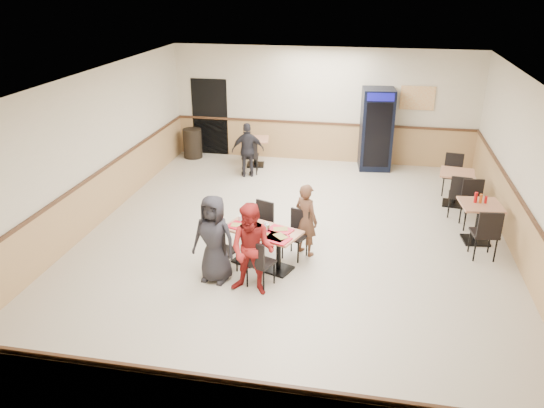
% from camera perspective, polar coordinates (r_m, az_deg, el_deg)
% --- Properties ---
extents(ground, '(10.00, 10.00, 0.00)m').
position_cam_1_polar(ground, '(10.06, 2.21, -4.08)').
color(ground, beige).
rests_on(ground, ground).
extents(room_shell, '(10.00, 10.00, 10.00)m').
position_cam_1_polar(room_shell, '(12.09, 12.49, 3.17)').
color(room_shell, silver).
rests_on(room_shell, ground).
extents(main_table, '(1.44, 1.07, 0.69)m').
position_cam_1_polar(main_table, '(9.05, -1.05, -4.07)').
color(main_table, black).
rests_on(main_table, ground).
extents(main_chairs, '(1.61, 1.83, 0.88)m').
position_cam_1_polar(main_chairs, '(9.08, -1.29, -4.12)').
color(main_chairs, black).
rests_on(main_chairs, ground).
extents(diner_woman_left, '(0.79, 0.58, 1.48)m').
position_cam_1_polar(diner_woman_left, '(8.57, -6.26, -3.76)').
color(diner_woman_left, black).
rests_on(diner_woman_left, ground).
extents(diner_woman_right, '(0.80, 0.66, 1.51)m').
position_cam_1_polar(diner_woman_right, '(8.17, -2.14, -4.94)').
color(diner_woman_right, maroon).
rests_on(diner_woman_right, ground).
extents(diner_man_opposite, '(0.58, 0.54, 1.33)m').
position_cam_1_polar(diner_man_opposite, '(9.38, 3.69, -1.69)').
color(diner_man_opposite, brown).
rests_on(diner_man_opposite, ground).
extents(lone_diner, '(0.86, 0.55, 1.36)m').
position_cam_1_polar(lone_diner, '(13.16, -2.61, 5.82)').
color(lone_diner, black).
rests_on(lone_diner, ground).
extents(tabletop_clutter, '(1.20, 0.85, 0.12)m').
position_cam_1_polar(tabletop_clutter, '(8.85, -0.90, -2.90)').
color(tabletop_clutter, red).
rests_on(tabletop_clutter, main_table).
extents(side_table_near, '(0.79, 0.79, 0.77)m').
position_cam_1_polar(side_table_near, '(10.57, 21.37, -1.27)').
color(side_table_near, black).
rests_on(side_table_near, ground).
extents(side_table_near_chair_south, '(0.50, 0.50, 0.98)m').
position_cam_1_polar(side_table_near_chair_south, '(10.03, 21.89, -2.83)').
color(side_table_near_chair_south, black).
rests_on(side_table_near_chair_south, ground).
extents(side_table_near_chair_north, '(0.50, 0.50, 0.98)m').
position_cam_1_polar(side_table_near_chair_north, '(11.14, 20.87, -0.09)').
color(side_table_near_chair_north, black).
rests_on(side_table_near_chair_north, ground).
extents(side_table_far, '(0.80, 0.80, 0.75)m').
position_cam_1_polar(side_table_far, '(12.16, 19.17, 2.14)').
color(side_table_far, black).
rests_on(side_table_far, ground).
extents(side_table_far_chair_south, '(0.50, 0.50, 0.96)m').
position_cam_1_polar(side_table_far_chair_south, '(11.61, 19.51, 0.98)').
color(side_table_far_chair_south, black).
rests_on(side_table_far_chair_south, ground).
extents(side_table_far_chair_north, '(0.50, 0.50, 0.96)m').
position_cam_1_polar(side_table_far_chair_north, '(12.73, 18.84, 3.00)').
color(side_table_far_chair_north, black).
rests_on(side_table_far_chair_north, ground).
extents(condiment_caddy, '(0.23, 0.06, 0.20)m').
position_cam_1_polar(condiment_caddy, '(10.49, 21.44, 0.58)').
color(condiment_caddy, '#AE0C0E').
rests_on(condiment_caddy, side_table_near).
extents(back_table, '(0.79, 0.79, 0.74)m').
position_cam_1_polar(back_table, '(13.99, -1.81, 6.08)').
color(back_table, black).
rests_on(back_table, ground).
extents(back_table_chair_lone, '(0.50, 0.50, 0.93)m').
position_cam_1_polar(back_table_chair_lone, '(13.45, -2.36, 5.26)').
color(back_table_chair_lone, black).
rests_on(back_table_chair_lone, ground).
extents(pepsi_cooler, '(0.87, 0.87, 2.07)m').
position_cam_1_polar(pepsi_cooler, '(13.90, 11.15, 7.89)').
color(pepsi_cooler, black).
rests_on(pepsi_cooler, ground).
extents(trash_bin, '(0.51, 0.51, 0.80)m').
position_cam_1_polar(trash_bin, '(14.84, -8.53, 6.48)').
color(trash_bin, black).
rests_on(trash_bin, ground).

